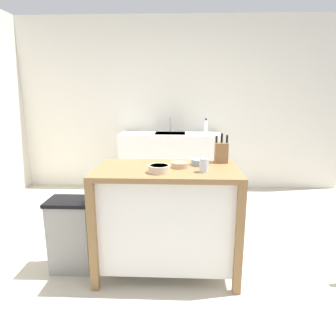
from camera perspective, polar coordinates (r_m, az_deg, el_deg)
name	(u,v)px	position (r m, az deg, el deg)	size (l,w,h in m)	color
ground_plane	(177,276)	(2.71, 1.67, -19.50)	(6.14, 6.14, 0.00)	#BCB29E
wall_back	(180,105)	(4.84, 2.21, 11.63)	(5.02, 0.10, 2.60)	silver
kitchen_island	(167,215)	(2.55, -0.19, -8.76)	(1.15, 0.64, 0.91)	olive
knife_block	(221,152)	(2.64, 9.91, 2.94)	(0.11, 0.09, 0.25)	olive
bowl_ceramic_small	(180,165)	(2.43, 2.22, 0.61)	(0.13, 0.13, 0.04)	tan
bowl_ceramic_wide	(159,169)	(2.28, -1.66, -0.12)	(0.17, 0.17, 0.06)	beige
bowl_stoneware_deep	(200,162)	(2.53, 6.08, 1.14)	(0.15, 0.15, 0.05)	gray
drinking_cup	(204,165)	(2.30, 6.71, 0.52)	(0.07, 0.07, 0.11)	silver
trash_bin	(72,234)	(2.78, -17.55, -11.73)	(0.36, 0.28, 0.63)	gray
sink_counter	(170,163)	(4.60, 0.39, 0.94)	(1.46, 0.60, 0.91)	white
sink_faucet	(170,125)	(4.65, 0.47, 8.13)	(0.02, 0.02, 0.22)	#B7BCC1
bottle_spray_cleaner	(206,127)	(4.48, 7.07, 7.70)	(0.05, 0.05, 0.22)	white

